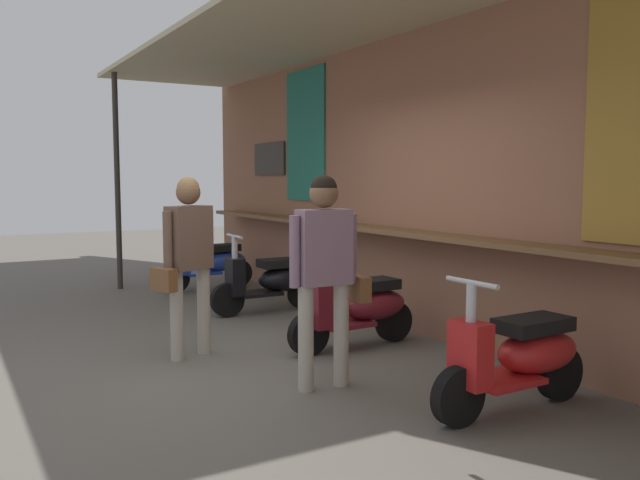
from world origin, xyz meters
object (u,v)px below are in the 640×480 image
(shopper_with_handbag, at_px, (326,260))
(shopper_browsing, at_px, (188,249))
(scooter_maroon, at_px, (360,307))
(scooter_red, at_px, (521,356))
(scooter_blue, at_px, (213,263))
(scooter_black, at_px, (272,281))

(shopper_with_handbag, xyz_separation_m, shopper_browsing, (-1.38, -0.62, -0.01))
(scooter_maroon, distance_m, shopper_browsing, 1.73)
(scooter_red, xyz_separation_m, shopper_browsing, (-2.50, -1.54, 0.61))
(scooter_blue, relative_size, scooter_black, 1.00)
(scooter_blue, xyz_separation_m, scooter_maroon, (3.88, 0.00, 0.00))
(scooter_black, xyz_separation_m, scooter_red, (3.92, 0.00, 0.00))
(scooter_black, distance_m, shopper_with_handbag, 3.01)
(scooter_blue, xyz_separation_m, shopper_browsing, (3.39, -1.54, 0.61))
(shopper_with_handbag, bearing_deg, scooter_red, -136.38)
(scooter_blue, height_order, scooter_black, same)
(scooter_maroon, bearing_deg, scooter_black, -92.11)
(scooter_red, xyz_separation_m, shopper_with_handbag, (-1.12, -0.92, 0.62))
(scooter_maroon, bearing_deg, scooter_blue, -92.11)
(scooter_blue, distance_m, shopper_browsing, 3.78)
(scooter_maroon, xyz_separation_m, scooter_red, (2.02, 0.00, 0.00))
(shopper_with_handbag, relative_size, shopper_browsing, 1.01)
(scooter_black, relative_size, shopper_with_handbag, 0.85)
(scooter_black, bearing_deg, shopper_with_handbag, 74.04)
(scooter_red, bearing_deg, scooter_blue, -90.80)
(shopper_with_handbag, bearing_deg, shopper_browsing, 28.51)
(scooter_maroon, height_order, shopper_browsing, shopper_browsing)
(scooter_maroon, relative_size, shopper_browsing, 0.86)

